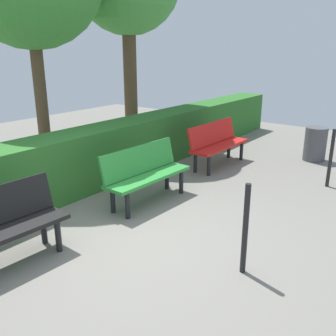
# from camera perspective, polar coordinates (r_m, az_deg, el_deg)

# --- Properties ---
(ground_plane) EXTENTS (16.45, 16.45, 0.00)m
(ground_plane) POSITION_cam_1_polar(r_m,az_deg,el_deg) (4.78, -6.60, -10.77)
(ground_plane) COLOR gray
(bench_red) EXTENTS (1.58, 0.50, 0.86)m
(bench_red) POSITION_cam_1_polar(r_m,az_deg,el_deg) (7.52, 7.45, 3.95)
(bench_red) COLOR red
(bench_red) RESTS_ON ground_plane
(bench_green) EXTENTS (1.54, 0.53, 0.86)m
(bench_green) POSITION_cam_1_polar(r_m,az_deg,el_deg) (5.69, -3.49, -0.55)
(bench_green) COLOR #2D8C38
(bench_green) RESTS_ON ground_plane
(hedge_row) EXTENTS (12.45, 0.69, 0.99)m
(hedge_row) POSITION_cam_1_polar(r_m,az_deg,el_deg) (6.46, -11.82, 1.46)
(hedge_row) COLOR #2D6B28
(hedge_row) RESTS_ON ground_plane
(railing_post_near) EXTENTS (0.06, 0.06, 1.00)m
(railing_post_near) POSITION_cam_1_polar(r_m,az_deg,el_deg) (6.86, 23.50, 1.35)
(railing_post_near) COLOR black
(railing_post_near) RESTS_ON ground_plane
(railing_post_mid) EXTENTS (0.06, 0.06, 1.00)m
(railing_post_mid) POSITION_cam_1_polar(r_m,az_deg,el_deg) (3.98, 11.67, -9.12)
(railing_post_mid) COLOR black
(railing_post_mid) RESTS_ON ground_plane
(trash_bin) EXTENTS (0.45, 0.45, 0.70)m
(trash_bin) POSITION_cam_1_polar(r_m,az_deg,el_deg) (8.41, 21.48, 3.42)
(trash_bin) COLOR #4C4C51
(trash_bin) RESTS_ON ground_plane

